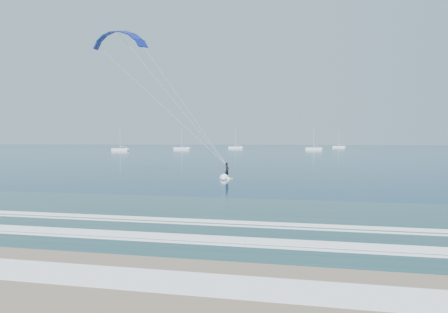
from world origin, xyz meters
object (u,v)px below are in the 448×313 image
sailboat_0 (120,149)px  sailboat_4 (338,147)px  sailboat_3 (313,149)px  sailboat_1 (182,148)px  kitesurfer_rig (171,97)px  sailboat_2 (235,147)px

sailboat_0 → sailboat_4: 147.37m
sailboat_3 → sailboat_1: bearing=-174.2°
sailboat_1 → sailboat_3: 68.78m
kitesurfer_rig → sailboat_3: bearing=83.4°
sailboat_2 → sailboat_1: bearing=-122.8°
sailboat_1 → sailboat_2: (22.63, 35.13, -0.00)m
sailboat_2 → sailboat_3: bearing=-31.6°
sailboat_0 → sailboat_3: bearing=23.4°
sailboat_2 → sailboat_4: 72.79m
kitesurfer_rig → sailboat_4: kitesurfer_rig is taller
sailboat_2 → sailboat_0: bearing=-122.6°
sailboat_4 → sailboat_1: bearing=-139.9°
sailboat_1 → kitesurfer_rig: bearing=-72.4°
sailboat_1 → sailboat_3: (68.43, 6.95, -0.00)m
sailboat_0 → sailboat_1: sailboat_1 is taller
sailboat_0 → sailboat_1: bearing=57.5°
sailboat_0 → sailboat_4: size_ratio=0.98×
sailboat_0 → sailboat_3: (88.26, 38.13, 0.01)m
sailboat_3 → sailboat_2: bearing=148.4°
sailboat_0 → sailboat_2: (42.47, 66.31, 0.00)m
sailboat_1 → sailboat_3: size_ratio=1.04×
kitesurfer_rig → sailboat_3: (18.97, 163.32, -9.27)m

